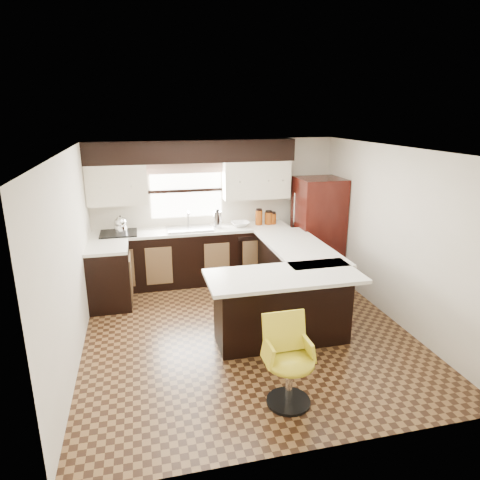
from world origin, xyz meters
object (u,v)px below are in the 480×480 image
object	(u,v)px
peninsula_long	(294,277)
peninsula_return	(282,308)
bar_chair	(290,363)
refrigerator	(318,229)

from	to	relation	value
peninsula_long	peninsula_return	bearing A→B (deg)	-118.30
peninsula_long	bar_chair	distance (m)	2.33
peninsula_long	refrigerator	world-z (taller)	refrigerator
peninsula_long	peninsula_return	size ratio (longest dim) A/B	1.18
peninsula_return	bar_chair	size ratio (longest dim) A/B	1.80
peninsula_return	bar_chair	distance (m)	1.24
peninsula_return	refrigerator	xyz separation A→B (m)	(1.33, 2.00, 0.43)
peninsula_return	refrigerator	world-z (taller)	refrigerator
peninsula_return	peninsula_long	bearing A→B (deg)	61.70
bar_chair	peninsula_return	bearing A→B (deg)	73.75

